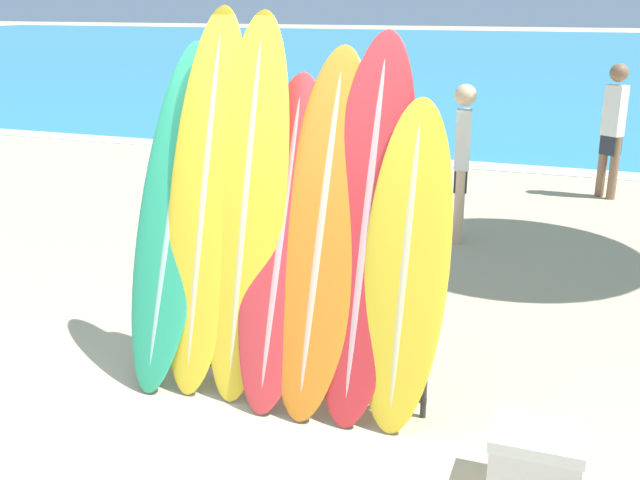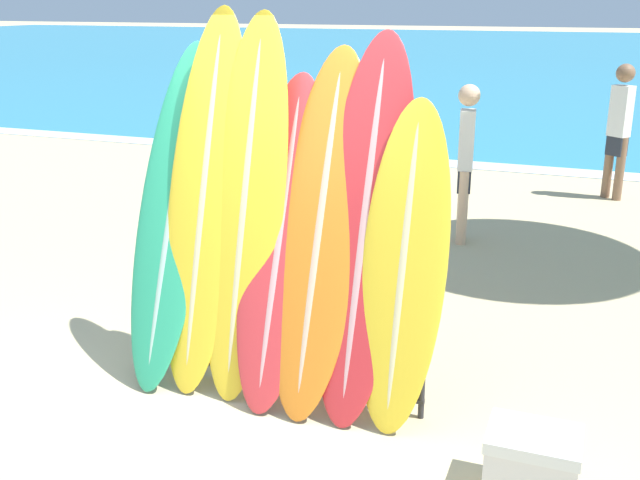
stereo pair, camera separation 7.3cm
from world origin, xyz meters
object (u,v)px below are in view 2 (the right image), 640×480
at_px(surfboard_rack, 278,330).
at_px(surfboard_slot_1, 205,201).
at_px(surfboard_slot_3, 281,241).
at_px(surfboard_slot_5, 364,228).
at_px(person_near_water, 619,127).
at_px(surfboard_slot_4, 321,231).
at_px(person_mid_beach, 466,158).
at_px(cooler_box, 532,464).
at_px(surfboard_slot_0, 172,214).
at_px(surfboard_slot_6, 404,267).
at_px(surfboard_slot_2, 246,207).

distance_m(surfboard_rack, surfboard_slot_1, 1.02).
bearing_deg(surfboard_slot_3, surfboard_slot_5, 4.50).
relative_size(surfboard_slot_1, person_near_water, 1.42).
bearing_deg(surfboard_slot_5, surfboard_slot_1, -179.81).
xyz_separation_m(surfboard_rack, person_near_water, (2.12, 6.49, 0.53)).
height_order(surfboard_slot_3, surfboard_slot_4, surfboard_slot_4).
relative_size(surfboard_slot_4, person_mid_beach, 1.33).
bearing_deg(person_mid_beach, cooler_box, 6.21).
bearing_deg(surfboard_rack, person_mid_beach, 81.81).
relative_size(surfboard_slot_0, surfboard_slot_6, 1.15).
bearing_deg(surfboard_slot_2, person_near_water, 69.50).
height_order(surfboard_rack, surfboard_slot_4, surfboard_slot_4).
bearing_deg(surfboard_slot_3, person_mid_beach, 81.66).
height_order(surfboard_slot_5, surfboard_slot_6, surfboard_slot_5).
relative_size(surfboard_slot_2, person_mid_beach, 1.46).
height_order(surfboard_rack, cooler_box, surfboard_rack).
bearing_deg(surfboard_slot_4, cooler_box, -24.30).
relative_size(surfboard_rack, surfboard_slot_4, 0.88).
relative_size(surfboard_rack, surfboard_slot_6, 1.00).
relative_size(surfboard_rack, surfboard_slot_3, 0.95).
height_order(surfboard_slot_1, surfboard_slot_6, surfboard_slot_1).
bearing_deg(surfboard_slot_4, surfboard_slot_5, 3.37).
height_order(surfboard_slot_6, cooler_box, surfboard_slot_6).
bearing_deg(surfboard_rack, surfboard_slot_3, 90.65).
height_order(surfboard_slot_0, person_near_water, surfboard_slot_0).
relative_size(surfboard_slot_3, person_mid_beach, 1.23).
xyz_separation_m(surfboard_slot_5, cooler_box, (1.18, -0.68, -1.02)).
bearing_deg(surfboard_slot_2, person_mid_beach, 77.64).
xyz_separation_m(surfboard_slot_1, surfboard_slot_5, (1.14, 0.00, -0.07)).
height_order(surfboard_slot_1, surfboard_slot_3, surfboard_slot_1).
bearing_deg(cooler_box, surfboard_slot_3, 159.91).
relative_size(surfboard_rack, surfboard_slot_0, 0.88).
bearing_deg(person_mid_beach, surfboard_slot_5, -8.76).
xyz_separation_m(surfboard_rack, surfboard_slot_0, (-0.84, 0.10, 0.71)).
bearing_deg(surfboard_slot_3, surfboard_slot_2, 173.17).
relative_size(surfboard_slot_4, person_near_water, 1.29).
relative_size(surfboard_slot_6, person_near_water, 1.12).
bearing_deg(surfboard_slot_0, surfboard_rack, -7.01).
height_order(person_mid_beach, cooler_box, person_mid_beach).
distance_m(person_near_water, cooler_box, 7.12).
bearing_deg(surfboard_slot_0, surfboard_slot_3, -2.62).
distance_m(surfboard_slot_0, cooler_box, 2.84).
bearing_deg(surfboard_slot_3, person_near_water, 71.70).
relative_size(surfboard_slot_3, surfboard_slot_4, 0.92).
height_order(surfboard_slot_4, person_near_water, surfboard_slot_4).
distance_m(surfboard_rack, surfboard_slot_4, 0.76).
bearing_deg(surfboard_rack, surfboard_slot_4, 18.78).
height_order(surfboard_slot_1, surfboard_slot_2, surfboard_slot_1).
xyz_separation_m(surfboard_slot_1, surfboard_slot_6, (1.43, -0.09, -0.27)).
xyz_separation_m(surfboard_slot_1, cooler_box, (2.33, -0.68, -1.09)).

